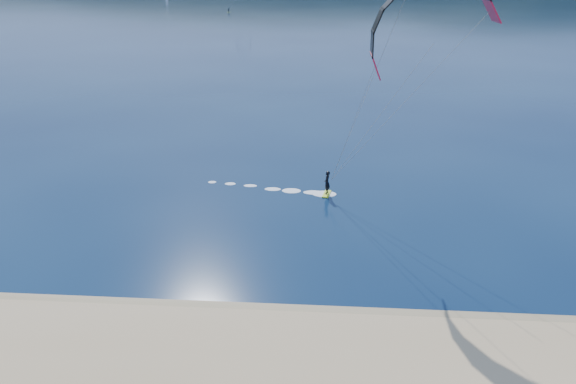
% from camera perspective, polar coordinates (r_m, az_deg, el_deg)
% --- Properties ---
extents(ground, '(1800.00, 1800.00, 0.00)m').
position_cam_1_polar(ground, '(27.02, -8.67, -17.95)').
color(ground, '#071835').
rests_on(ground, ground).
extents(wet_sand, '(220.00, 2.50, 0.10)m').
position_cam_1_polar(wet_sand, '(30.48, -6.86, -12.46)').
color(wet_sand, '#897950').
rests_on(wet_sand, ground).
extents(kitesurfer_near, '(22.15, 6.47, 16.39)m').
position_cam_1_polar(kitesurfer_near, '(39.53, 14.20, 14.08)').
color(kitesurfer_near, '#B3D619').
rests_on(kitesurfer_near, ground).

